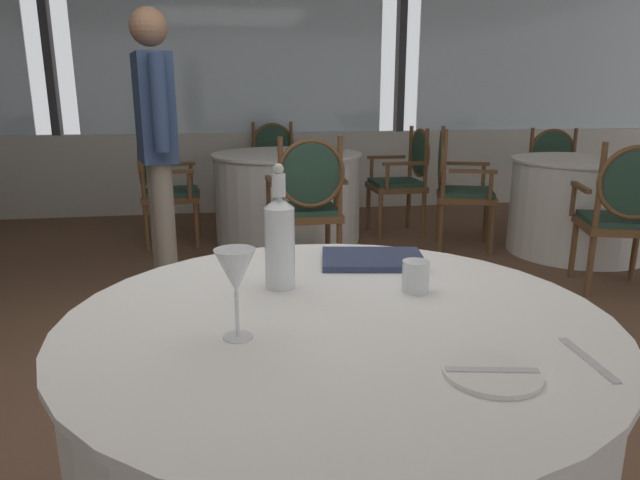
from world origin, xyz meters
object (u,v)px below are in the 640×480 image
at_px(water_bottle, 280,239).
at_px(dining_chair_0_3, 308,197).
at_px(wine_glass, 235,273).
at_px(dining_chair_0_1, 274,162).
at_px(diner_person_1, 156,137).
at_px(dining_chair_0_2, 159,181).
at_px(dining_chair_1_1, 455,180).
at_px(water_tumbler, 415,276).
at_px(menu_book, 373,259).
at_px(dining_chair_1_2, 626,208).
at_px(dining_chair_0_0, 406,173).
at_px(side_plate, 492,373).
at_px(dining_chair_1_0, 553,170).

relative_size(water_bottle, dining_chair_0_3, 0.34).
relative_size(wine_glass, dining_chair_0_1, 0.20).
relative_size(dining_chair_0_1, diner_person_1, 0.55).
bearing_deg(dining_chair_0_2, dining_chair_1_1, -12.50).
bearing_deg(water_tumbler, menu_book, 98.74).
bearing_deg(menu_book, water_tumbler, -71.22).
bearing_deg(dining_chair_0_2, water_tumbler, -74.84).
xyz_separation_m(menu_book, diner_person_1, (-0.84, 1.99, 0.23)).
relative_size(dining_chair_0_2, dining_chair_1_2, 0.98).
relative_size(dining_chair_1_1, diner_person_1, 0.57).
relative_size(wine_glass, water_tumbler, 2.36).
xyz_separation_m(water_tumbler, dining_chair_0_1, (0.04, 4.63, -0.25)).
height_order(dining_chair_0_0, diner_person_1, diner_person_1).
bearing_deg(water_bottle, water_tumbler, -15.21).
distance_m(menu_book, dining_chair_0_3, 2.20).
distance_m(dining_chair_0_2, dining_chair_0_3, 1.54).
relative_size(side_plate, dining_chair_1_1, 0.18).
relative_size(dining_chair_1_0, diner_person_1, 0.54).
distance_m(water_tumbler, dining_chair_1_1, 3.35).
xyz_separation_m(water_bottle, dining_chair_1_1, (1.74, 2.94, -0.32)).
relative_size(dining_chair_0_3, dining_chair_1_2, 1.01).
relative_size(water_bottle, dining_chair_0_2, 0.35).
height_order(side_plate, diner_person_1, diner_person_1).
xyz_separation_m(dining_chair_0_1, dining_chair_1_0, (2.61, -0.99, -0.01)).
height_order(menu_book, diner_person_1, diner_person_1).
distance_m(dining_chair_0_2, dining_chair_1_2, 3.50).
bearing_deg(dining_chair_1_0, side_plate, -13.90).
xyz_separation_m(menu_book, dining_chair_0_3, (0.12, 2.18, -0.20)).
bearing_deg(dining_chair_1_0, dining_chair_0_0, -68.09).
bearing_deg(water_tumbler, dining_chair_0_0, 72.23).
bearing_deg(side_plate, wine_glass, 151.72).
height_order(dining_chair_0_0, dining_chair_0_2, dining_chair_0_0).
height_order(wine_glass, dining_chair_0_2, dining_chair_0_2).
xyz_separation_m(menu_book, dining_chair_0_0, (1.19, 3.29, -0.21)).
bearing_deg(dining_chair_1_1, dining_chair_0_2, -172.47).
bearing_deg(wine_glass, side_plate, -28.28).
xyz_separation_m(water_tumbler, dining_chair_1_0, (2.65, 3.64, -0.26)).
bearing_deg(dining_chair_1_2, side_plate, 157.08).
distance_m(dining_chair_0_1, dining_chair_1_2, 3.46).
bearing_deg(diner_person_1, water_tumbler, 97.44).
relative_size(menu_book, dining_chair_0_2, 0.32).
xyz_separation_m(wine_glass, dining_chair_0_2, (-0.55, 3.75, -0.36)).
bearing_deg(dining_chair_0_1, water_tumbler, -1.54).
distance_m(side_plate, dining_chair_0_2, 4.13).
bearing_deg(menu_book, dining_chair_0_0, 80.21).
height_order(dining_chair_0_1, dining_chair_1_1, dining_chair_1_1).
relative_size(water_bottle, water_tumbler, 4.00).
xyz_separation_m(dining_chair_1_0, diner_person_1, (-3.53, -1.38, 0.46)).
height_order(water_tumbler, dining_chair_1_1, dining_chair_1_1).
height_order(wine_glass, dining_chair_0_1, dining_chair_0_1).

